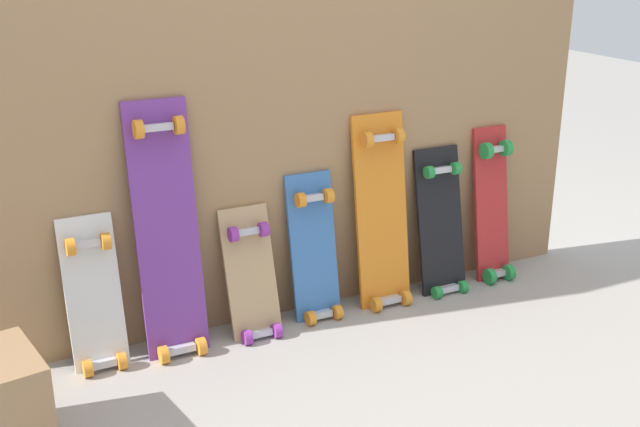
% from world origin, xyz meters
% --- Properties ---
extents(ground_plane, '(12.00, 12.00, 0.00)m').
position_xyz_m(ground_plane, '(0.00, 0.00, 0.00)').
color(ground_plane, '#9E9991').
extents(plywood_wall_panel, '(2.46, 0.04, 1.73)m').
position_xyz_m(plywood_wall_panel, '(0.00, 0.07, 0.86)').
color(plywood_wall_panel, '#99724C').
rests_on(plywood_wall_panel, ground).
extents(skateboard_white, '(0.18, 0.18, 0.59)m').
position_xyz_m(skateboard_white, '(-0.82, -0.03, 0.23)').
color(skateboard_white, silver).
rests_on(skateboard_white, ground).
extents(skateboard_purple, '(0.22, 0.21, 0.95)m').
position_xyz_m(skateboard_purple, '(-0.56, -0.03, 0.41)').
color(skateboard_purple, '#6B338C').
rests_on(skateboard_purple, ground).
extents(skateboard_natural, '(0.19, 0.21, 0.54)m').
position_xyz_m(skateboard_natural, '(-0.26, -0.04, 0.20)').
color(skateboard_natural, tan).
rests_on(skateboard_natural, ground).
extents(skateboard_blue, '(0.19, 0.17, 0.63)m').
position_xyz_m(skateboard_blue, '(0.00, -0.02, 0.24)').
color(skateboard_blue, '#386BAD').
rests_on(skateboard_blue, ground).
extents(skateboard_orange, '(0.22, 0.19, 0.82)m').
position_xyz_m(skateboard_orange, '(0.29, -0.02, 0.34)').
color(skateboard_orange, orange).
rests_on(skateboard_orange, ground).
extents(skateboard_black, '(0.21, 0.19, 0.66)m').
position_xyz_m(skateboard_black, '(0.57, -0.03, 0.26)').
color(skateboard_black, black).
rests_on(skateboard_black, ground).
extents(skateboard_red, '(0.16, 0.18, 0.71)m').
position_xyz_m(skateboard_red, '(0.83, -0.02, 0.29)').
color(skateboard_red, '#B22626').
rests_on(skateboard_red, ground).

